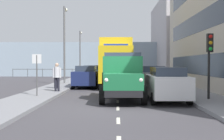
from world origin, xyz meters
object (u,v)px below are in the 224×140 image
pedestrian_couple_b (57,75)px  traffic_light_near (210,52)px  lorry_cargo_yellow (116,61)px  pedestrian_near_railing (56,75)px  car_white_kerbside_near (167,84)px  car_teal_oppositeside_1 (92,74)px  car_grey_kerbside_1 (152,78)px  lamp_post_promenade (65,38)px  street_sign (37,67)px  lamp_post_far (80,49)px  car_navy_oppositeside_0 (86,76)px  truck_vintage_green (122,78)px

pedestrian_couple_b → traffic_light_near: traffic_light_near is taller
lorry_cargo_yellow → pedestrian_couple_b: 6.72m
pedestrian_near_railing → car_white_kerbside_near: bearing=138.0°
car_teal_oppositeside_1 → lorry_cargo_yellow: bearing=114.9°
car_grey_kerbside_1 → car_teal_oppositeside_1: bearing=-59.3°
lamp_post_promenade → street_sign: 10.58m
car_teal_oppositeside_1 → lamp_post_promenade: size_ratio=0.67×
lamp_post_far → traffic_light_near: bearing=112.4°
car_white_kerbside_near → pedestrian_near_railing: 9.03m
traffic_light_near → car_navy_oppositeside_0: bearing=-50.9°
car_teal_oppositeside_1 → street_sign: (1.93, 13.16, 0.79)m
pedestrian_couple_b → car_white_kerbside_near: bearing=148.6°
truck_vintage_green → lorry_cargo_yellow: 9.22m
pedestrian_couple_b → traffic_light_near: size_ratio=0.56×
lorry_cargo_yellow → car_navy_oppositeside_0: size_ratio=2.00×
car_white_kerbside_near → lorry_cargo_yellow: bearing=-74.9°
truck_vintage_green → street_sign: truck_vintage_green is taller
traffic_light_near → pedestrian_near_railing: bearing=-35.4°
car_grey_kerbside_1 → pedestrian_near_railing: pedestrian_near_railing is taller
lamp_post_far → truck_vintage_green: bearing=102.5°
lorry_cargo_yellow → lamp_post_far: lamp_post_far is taller
car_navy_oppositeside_0 → street_sign: street_sign is taller
car_grey_kerbside_1 → lamp_post_far: size_ratio=0.79×
pedestrian_near_railing → lamp_post_far: size_ratio=0.28×
lorry_cargo_yellow → pedestrian_near_railing: (4.19, 3.31, -0.99)m
car_grey_kerbside_1 → street_sign: bearing=36.4°
pedestrian_near_railing → lamp_post_far: bearing=-89.2°
lorry_cargo_yellow → traffic_light_near: bearing=115.7°
lamp_post_far → car_grey_kerbside_1: bearing=114.3°
car_navy_oppositeside_0 → pedestrian_near_railing: pedestrian_near_railing is taller
pedestrian_near_railing → traffic_light_near: size_ratio=0.50×
lorry_cargo_yellow → street_sign: bearing=62.5°
pedestrian_couple_b → lamp_post_far: 17.93m
traffic_light_near → street_sign: 8.98m
lorry_cargo_yellow → lamp_post_promenade: (4.55, -2.12, 2.09)m
lamp_post_promenade → street_sign: lamp_post_promenade is taller
lamp_post_far → street_sign: bearing=90.4°
car_white_kerbside_near → pedestrian_near_railing: bearing=-42.0°
car_grey_kerbside_1 → car_navy_oppositeside_0: size_ratio=1.10×
car_teal_oppositeside_1 → pedestrian_couple_b: pedestrian_couple_b is taller
lorry_cargo_yellow → car_white_kerbside_near: (-2.53, 9.36, -1.18)m
car_teal_oppositeside_1 → pedestrian_near_railing: 8.52m
pedestrian_near_railing → lamp_post_far: 15.72m
pedestrian_near_railing → street_sign: (0.07, 4.85, 0.60)m
lorry_cargo_yellow → car_navy_oppositeside_0: 2.81m
car_teal_oppositeside_1 → pedestrian_near_railing: size_ratio=2.83×
car_white_kerbside_near → street_sign: bearing=-10.0°
car_teal_oppositeside_1 → lamp_post_far: size_ratio=0.79×
lamp_post_far → street_sign: 20.45m
lorry_cargo_yellow → car_grey_kerbside_1: bearing=128.6°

